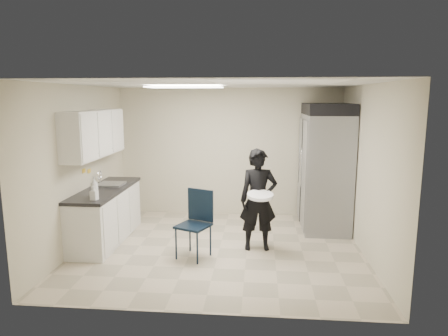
# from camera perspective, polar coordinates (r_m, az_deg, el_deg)

# --- Properties ---
(floor) EXTENTS (4.50, 4.50, 0.00)m
(floor) POSITION_cam_1_polar(r_m,az_deg,el_deg) (6.58, -0.64, -11.38)
(floor) COLOR #B6A78F
(floor) RESTS_ON ground
(ceiling) EXTENTS (4.50, 4.50, 0.00)m
(ceiling) POSITION_cam_1_polar(r_m,az_deg,el_deg) (6.13, -0.68, 11.88)
(ceiling) COLOR silver
(ceiling) RESTS_ON back_wall
(back_wall) EXTENTS (4.50, 0.00, 4.50)m
(back_wall) POSITION_cam_1_polar(r_m,az_deg,el_deg) (8.19, 0.74, 2.29)
(back_wall) COLOR #BBB69B
(back_wall) RESTS_ON floor
(left_wall) EXTENTS (0.00, 4.00, 4.00)m
(left_wall) POSITION_cam_1_polar(r_m,az_deg,el_deg) (6.82, -19.81, 0.14)
(left_wall) COLOR #BBB69B
(left_wall) RESTS_ON floor
(right_wall) EXTENTS (0.00, 4.00, 4.00)m
(right_wall) POSITION_cam_1_polar(r_m,az_deg,el_deg) (6.41, 19.80, -0.47)
(right_wall) COLOR #BBB69B
(right_wall) RESTS_ON floor
(ceiling_panel) EXTENTS (1.20, 0.60, 0.02)m
(ceiling_panel) POSITION_cam_1_polar(r_m,az_deg,el_deg) (6.61, -5.61, 11.44)
(ceiling_panel) COLOR white
(ceiling_panel) RESTS_ON ceiling
(lower_counter) EXTENTS (0.60, 1.90, 0.86)m
(lower_counter) POSITION_cam_1_polar(r_m,az_deg,el_deg) (7.08, -16.50, -6.58)
(lower_counter) COLOR silver
(lower_counter) RESTS_ON floor
(countertop) EXTENTS (0.64, 1.95, 0.05)m
(countertop) POSITION_cam_1_polar(r_m,az_deg,el_deg) (6.96, -16.68, -2.98)
(countertop) COLOR black
(countertop) RESTS_ON lower_counter
(sink) EXTENTS (0.42, 0.40, 0.14)m
(sink) POSITION_cam_1_polar(r_m,az_deg,el_deg) (7.19, -15.80, -2.67)
(sink) COLOR gray
(sink) RESTS_ON countertop
(faucet) EXTENTS (0.02, 0.02, 0.24)m
(faucet) POSITION_cam_1_polar(r_m,az_deg,el_deg) (7.23, -17.33, -1.45)
(faucet) COLOR silver
(faucet) RESTS_ON countertop
(upper_cabinets) EXTENTS (0.35, 1.80, 0.75)m
(upper_cabinets) POSITION_cam_1_polar(r_m,az_deg,el_deg) (6.87, -18.05, 4.72)
(upper_cabinets) COLOR silver
(upper_cabinets) RESTS_ON left_wall
(towel_dispenser) EXTENTS (0.22, 0.30, 0.35)m
(towel_dispenser) POSITION_cam_1_polar(r_m,az_deg,el_deg) (7.98, -15.18, 4.05)
(towel_dispenser) COLOR black
(towel_dispenser) RESTS_ON left_wall
(notice_sticker_left) EXTENTS (0.00, 0.12, 0.07)m
(notice_sticker_left) POSITION_cam_1_polar(r_m,az_deg,el_deg) (6.92, -19.38, -0.38)
(notice_sticker_left) COLOR yellow
(notice_sticker_left) RESTS_ON left_wall
(notice_sticker_right) EXTENTS (0.00, 0.12, 0.07)m
(notice_sticker_right) POSITION_cam_1_polar(r_m,az_deg,el_deg) (7.11, -18.71, -0.40)
(notice_sticker_right) COLOR yellow
(notice_sticker_right) RESTS_ON left_wall
(commercial_fridge) EXTENTS (0.80, 1.35, 2.10)m
(commercial_fridge) POSITION_cam_1_polar(r_m,az_deg,el_deg) (7.59, 14.22, -0.54)
(commercial_fridge) COLOR gray
(commercial_fridge) RESTS_ON floor
(fridge_compressor) EXTENTS (0.80, 1.35, 0.20)m
(fridge_compressor) POSITION_cam_1_polar(r_m,az_deg,el_deg) (7.47, 14.60, 8.16)
(fridge_compressor) COLOR black
(fridge_compressor) RESTS_ON commercial_fridge
(folding_chair) EXTENTS (0.58, 0.58, 1.00)m
(folding_chair) POSITION_cam_1_polar(r_m,az_deg,el_deg) (6.08, -4.42, -8.25)
(folding_chair) COLOR black
(folding_chair) RESTS_ON floor
(man_tuxedo) EXTENTS (0.63, 0.46, 1.62)m
(man_tuxedo) POSITION_cam_1_polar(r_m,az_deg,el_deg) (6.34, 4.93, -4.56)
(man_tuxedo) COLOR black
(man_tuxedo) RESTS_ON floor
(bucket_lid) EXTENTS (0.44, 0.44, 0.05)m
(bucket_lid) POSITION_cam_1_polar(r_m,az_deg,el_deg) (6.07, 5.20, -3.92)
(bucket_lid) COLOR white
(bucket_lid) RESTS_ON man_tuxedo
(soap_bottle_a) EXTENTS (0.17, 0.17, 0.31)m
(soap_bottle_a) POSITION_cam_1_polar(r_m,az_deg,el_deg) (6.38, -18.05, -2.58)
(soap_bottle_a) COLOR silver
(soap_bottle_a) RESTS_ON countertop
(soap_bottle_b) EXTENTS (0.11, 0.11, 0.21)m
(soap_bottle_b) POSITION_cam_1_polar(r_m,az_deg,el_deg) (6.19, -18.07, -3.41)
(soap_bottle_b) COLOR #B3B4C0
(soap_bottle_b) RESTS_ON countertop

